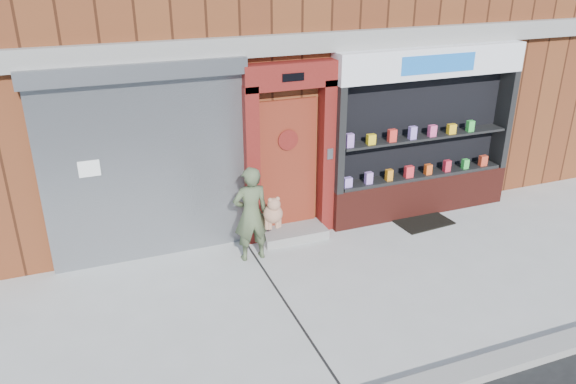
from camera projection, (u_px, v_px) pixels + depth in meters
ground at (383, 279)px, 8.25m from camera, size 80.00×80.00×0.00m
curb at (479, 370)px, 6.39m from camera, size 60.00×0.30×0.12m
shutter_bay at (145, 153)px, 8.22m from camera, size 3.10×0.30×3.04m
red_door_bay at (290, 152)px, 9.01m from camera, size 1.52×0.58×2.90m
pharmacy_bay at (423, 141)px, 9.83m from camera, size 3.50×0.41×3.00m
woman at (253, 214)px, 8.52m from camera, size 0.74×0.45×1.53m
doormat at (422, 221)px, 9.98m from camera, size 1.02×0.75×0.02m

